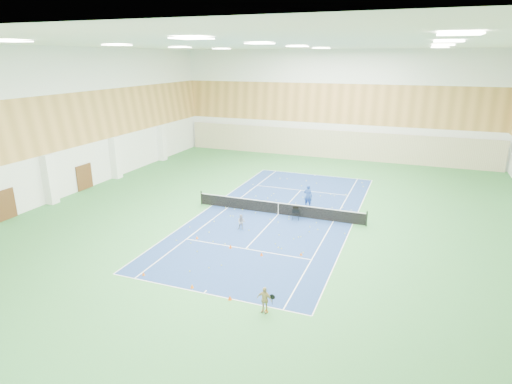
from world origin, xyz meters
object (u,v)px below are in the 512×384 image
Objects in this scene: coach at (308,196)px; child_court at (241,222)px; child_apron at (264,300)px; tennis_net at (278,207)px; ball_cart at (295,214)px.

child_court is (-3.07, -6.04, -0.38)m from coach.
tennis_net is at bearing 109.81° from child_apron.
coach is 1.42× the size of child_apron.
ball_cart is (-0.14, -3.01, -0.45)m from coach.
child_apron reaches higher than tennis_net.
child_court is 9.92m from child_apron.
child_apron is (4.79, -8.69, 0.11)m from child_court.
ball_cart is (1.49, -0.60, -0.09)m from tennis_net.
ball_cart is at bearing 93.11° from coach.
child_apron reaches higher than child_court.
child_apron is at bearing -74.80° from tennis_net.
tennis_net is 7.06× the size of coach.
tennis_net is 13.93× the size of ball_cart.
child_court is (-1.44, -3.62, -0.02)m from tennis_net.
child_court reaches higher than ball_cart.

